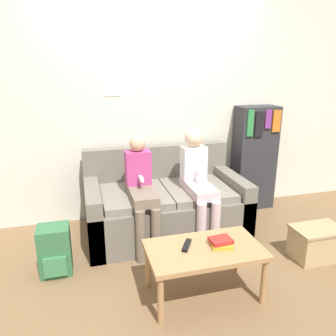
{
  "coord_description": "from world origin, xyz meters",
  "views": [
    {
      "loc": [
        -0.8,
        -2.5,
        1.68
      ],
      "look_at": [
        0.0,
        0.43,
        0.74
      ],
      "focal_mm": 35.0,
      "sensor_mm": 36.0,
      "label": 1
    }
  ],
  "objects_px": {
    "couch": "(165,206)",
    "backpack": "(55,250)",
    "tv_remote": "(187,245)",
    "person_right": "(198,179)",
    "bookshelf": "(254,158)",
    "coffee_table": "(204,254)",
    "person_left": "(141,188)",
    "storage_box": "(317,243)"
  },
  "relations": [
    {
      "from": "person_right",
      "to": "storage_box",
      "type": "distance_m",
      "value": 1.23
    },
    {
      "from": "person_right",
      "to": "storage_box",
      "type": "bearing_deg",
      "value": -35.69
    },
    {
      "from": "person_left",
      "to": "backpack",
      "type": "bearing_deg",
      "value": -161.76
    },
    {
      "from": "person_left",
      "to": "storage_box",
      "type": "bearing_deg",
      "value": -23.55
    },
    {
      "from": "couch",
      "to": "backpack",
      "type": "relative_size",
      "value": 3.77
    },
    {
      "from": "person_right",
      "to": "bookshelf",
      "type": "distance_m",
      "value": 1.09
    },
    {
      "from": "bookshelf",
      "to": "storage_box",
      "type": "height_order",
      "value": "bookshelf"
    },
    {
      "from": "person_left",
      "to": "person_right",
      "type": "height_order",
      "value": "person_right"
    },
    {
      "from": "bookshelf",
      "to": "person_left",
      "type": "bearing_deg",
      "value": -159.08
    },
    {
      "from": "person_right",
      "to": "tv_remote",
      "type": "height_order",
      "value": "person_right"
    },
    {
      "from": "tv_remote",
      "to": "storage_box",
      "type": "xyz_separation_m",
      "value": [
        1.31,
        0.16,
        -0.27
      ]
    },
    {
      "from": "person_left",
      "to": "coffee_table",
      "type": "bearing_deg",
      "value": -70.38
    },
    {
      "from": "couch",
      "to": "backpack",
      "type": "height_order",
      "value": "couch"
    },
    {
      "from": "person_left",
      "to": "bookshelf",
      "type": "relative_size",
      "value": 0.85
    },
    {
      "from": "couch",
      "to": "person_left",
      "type": "relative_size",
      "value": 1.5
    },
    {
      "from": "couch",
      "to": "coffee_table",
      "type": "relative_size",
      "value": 1.87
    },
    {
      "from": "couch",
      "to": "person_right",
      "type": "relative_size",
      "value": 1.45
    },
    {
      "from": "coffee_table",
      "to": "tv_remote",
      "type": "xyz_separation_m",
      "value": [
        -0.12,
        0.05,
        0.06
      ]
    },
    {
      "from": "person_left",
      "to": "bookshelf",
      "type": "distance_m",
      "value": 1.61
    },
    {
      "from": "coffee_table",
      "to": "person_left",
      "type": "xyz_separation_m",
      "value": [
        -0.31,
        0.86,
        0.24
      ]
    },
    {
      "from": "couch",
      "to": "bookshelf",
      "type": "distance_m",
      "value": 1.31
    },
    {
      "from": "person_right",
      "to": "backpack",
      "type": "xyz_separation_m",
      "value": [
        -1.37,
        -0.27,
        -0.42
      ]
    },
    {
      "from": "tv_remote",
      "to": "person_right",
      "type": "bearing_deg",
      "value": 94.69
    },
    {
      "from": "bookshelf",
      "to": "coffee_table",
      "type": "bearing_deg",
      "value": -129.8
    },
    {
      "from": "person_left",
      "to": "tv_remote",
      "type": "relative_size",
      "value": 6.37
    },
    {
      "from": "bookshelf",
      "to": "storage_box",
      "type": "xyz_separation_m",
      "value": [
        -0.01,
        -1.22,
        -0.48
      ]
    },
    {
      "from": "person_left",
      "to": "storage_box",
      "type": "height_order",
      "value": "person_left"
    },
    {
      "from": "tv_remote",
      "to": "backpack",
      "type": "bearing_deg",
      "value": -179.19
    },
    {
      "from": "person_left",
      "to": "tv_remote",
      "type": "xyz_separation_m",
      "value": [
        0.18,
        -0.81,
        -0.18
      ]
    },
    {
      "from": "person_left",
      "to": "storage_box",
      "type": "xyz_separation_m",
      "value": [
        1.49,
        -0.65,
        -0.44
      ]
    },
    {
      "from": "backpack",
      "to": "couch",
      "type": "bearing_deg",
      "value": 24.06
    },
    {
      "from": "coffee_table",
      "to": "person_right",
      "type": "relative_size",
      "value": 0.78
    },
    {
      "from": "coffee_table",
      "to": "bookshelf",
      "type": "bearing_deg",
      "value": 50.2
    },
    {
      "from": "person_left",
      "to": "storage_box",
      "type": "distance_m",
      "value": 1.68
    },
    {
      "from": "coffee_table",
      "to": "backpack",
      "type": "bearing_deg",
      "value": 151.58
    },
    {
      "from": "couch",
      "to": "tv_remote",
      "type": "relative_size",
      "value": 9.58
    },
    {
      "from": "bookshelf",
      "to": "backpack",
      "type": "bearing_deg",
      "value": -160.0
    },
    {
      "from": "storage_box",
      "to": "backpack",
      "type": "height_order",
      "value": "backpack"
    },
    {
      "from": "tv_remote",
      "to": "couch",
      "type": "bearing_deg",
      "value": 114.44
    },
    {
      "from": "person_right",
      "to": "couch",
      "type": "bearing_deg",
      "value": 144.2
    },
    {
      "from": "coffee_table",
      "to": "bookshelf",
      "type": "distance_m",
      "value": 1.89
    },
    {
      "from": "bookshelf",
      "to": "backpack",
      "type": "distance_m",
      "value": 2.48
    }
  ]
}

